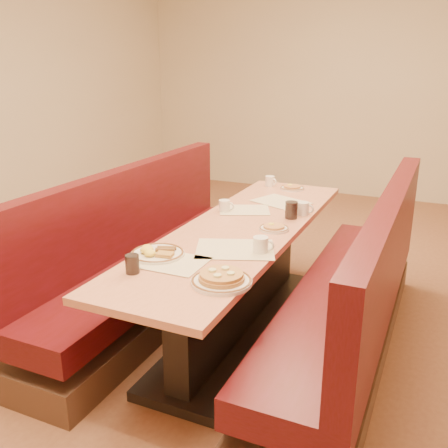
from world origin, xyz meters
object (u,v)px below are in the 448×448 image
at_px(pancake_plate, 222,279).
at_px(coffee_mug_d, 270,181).
at_px(eggs_plate, 157,253).
at_px(coffee_mug_a, 261,245).
at_px(coffee_mug_c, 303,208).
at_px(booth_left, 147,265).
at_px(soda_tumbler_near, 132,264).
at_px(coffee_mug_b, 225,206).
at_px(booth_right, 353,304).
at_px(soda_tumbler_mid, 291,210).
at_px(diner_table, 241,281).

distance_m(pancake_plate, coffee_mug_d, 1.97).
distance_m(eggs_plate, coffee_mug_a, 0.57).
bearing_deg(eggs_plate, coffee_mug_c, 64.33).
bearing_deg(coffee_mug_a, coffee_mug_d, 98.55).
distance_m(booth_left, coffee_mug_c, 1.18).
bearing_deg(soda_tumbler_near, coffee_mug_c, 69.04).
distance_m(booth_left, coffee_mug_b, 0.71).
height_order(booth_right, soda_tumbler_mid, booth_right).
relative_size(booth_left, booth_right, 1.00).
xyz_separation_m(coffee_mug_d, soda_tumbler_near, (-0.02, -1.99, 0.00)).
distance_m(eggs_plate, soda_tumbler_near, 0.25).
distance_m(coffee_mug_a, coffee_mug_b, 0.81).
distance_m(booth_left, pancake_plate, 1.34).
bearing_deg(coffee_mug_a, booth_right, 29.57).
height_order(diner_table, pancake_plate, pancake_plate).
xyz_separation_m(booth_left, soda_tumbler_near, (0.51, -0.89, 0.44)).
distance_m(pancake_plate, eggs_plate, 0.50).
distance_m(diner_table, coffee_mug_b, 0.55).
xyz_separation_m(pancake_plate, soda_tumbler_mid, (-0.01, 1.13, 0.03)).
xyz_separation_m(coffee_mug_c, soda_tumbler_near, (-0.50, -1.31, 0.00)).
bearing_deg(coffee_mug_a, coffee_mug_b, 119.59).
xyz_separation_m(soda_tumbler_near, soda_tumbler_mid, (0.45, 1.20, 0.01)).
height_order(booth_left, pancake_plate, booth_left).
bearing_deg(coffee_mug_c, eggs_plate, -121.56).
bearing_deg(coffee_mug_d, eggs_plate, -69.71).
xyz_separation_m(booth_right, pancake_plate, (-0.50, -0.82, 0.41)).
relative_size(diner_table, pancake_plate, 8.55).
bearing_deg(pancake_plate, diner_table, 106.06).
bearing_deg(coffee_mug_a, coffee_mug_c, 79.90).
bearing_deg(pancake_plate, booth_right, 58.98).
bearing_deg(booth_left, diner_table, 0.00).
xyz_separation_m(booth_right, coffee_mug_d, (-0.93, 1.10, 0.43)).
distance_m(booth_left, coffee_mug_a, 1.15).
xyz_separation_m(diner_table, coffee_mug_c, (0.28, 0.41, 0.42)).
height_order(diner_table, eggs_plate, eggs_plate).
xyz_separation_m(diner_table, booth_left, (-0.73, 0.00, -0.01)).
bearing_deg(coffee_mug_b, coffee_mug_a, -60.41).
bearing_deg(soda_tumbler_mid, coffee_mug_d, 118.32).
distance_m(coffee_mug_b, soda_tumbler_near, 1.15).
height_order(pancake_plate, coffee_mug_d, coffee_mug_d).
relative_size(coffee_mug_a, coffee_mug_c, 1.01).
bearing_deg(coffee_mug_d, pancake_plate, -55.96).
distance_m(coffee_mug_d, soda_tumbler_mid, 0.90).
bearing_deg(diner_table, coffee_mug_c, 55.64).
bearing_deg(soda_tumbler_mid, pancake_plate, -89.74).
height_order(pancake_plate, eggs_plate, pancake_plate).
bearing_deg(eggs_plate, coffee_mug_b, 90.48).
distance_m(booth_right, coffee_mug_c, 0.75).
relative_size(booth_right, pancake_plate, 8.55).
xyz_separation_m(eggs_plate, coffee_mug_c, (0.51, 1.06, 0.03)).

